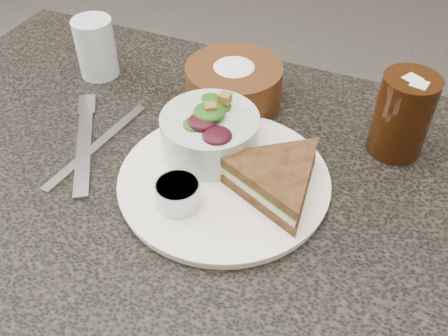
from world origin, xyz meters
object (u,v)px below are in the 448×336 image
at_px(bread_basket, 234,78).
at_px(dining_table, 189,317).
at_px(salad_bowl, 210,128).
at_px(water_glass, 96,48).
at_px(sandwich, 276,179).
at_px(cola_glass, 403,112).
at_px(dressing_ramekin, 178,194).
at_px(dinner_plate, 224,181).

bearing_deg(bread_basket, dining_table, -91.53).
height_order(salad_bowl, water_glass, water_glass).
bearing_deg(salad_bowl, sandwich, -20.74).
bearing_deg(cola_glass, dining_table, -146.06).
distance_m(salad_bowl, dressing_ramekin, 0.12).
height_order(dining_table, cola_glass, cola_glass).
bearing_deg(dressing_ramekin, salad_bowl, 93.15).
bearing_deg(bread_basket, dinner_plate, -71.49).
relative_size(dressing_ramekin, bread_basket, 0.37).
height_order(sandwich, bread_basket, bread_basket).
bearing_deg(dinner_plate, salad_bowl, 131.76).
bearing_deg(dining_table, dinner_plate, 11.71).
height_order(salad_bowl, dressing_ramekin, salad_bowl).
bearing_deg(sandwich, dinner_plate, -153.34).
bearing_deg(dinner_plate, bread_basket, 108.51).
relative_size(dining_table, water_glass, 9.82).
xyz_separation_m(salad_bowl, dressing_ramekin, (0.01, -0.11, -0.02)).
bearing_deg(salad_bowl, dinner_plate, -48.24).
xyz_separation_m(dining_table, bread_basket, (0.01, 0.20, 0.42)).
bearing_deg(dinner_plate, sandwich, 2.73).
height_order(dining_table, dressing_ramekin, dressing_ramekin).
xyz_separation_m(dining_table, water_glass, (-0.24, 0.18, 0.43)).
xyz_separation_m(sandwich, dressing_ramekin, (-0.11, -0.07, -0.01)).
bearing_deg(sandwich, dining_table, -148.92).
bearing_deg(dining_table, salad_bowl, 66.10).
relative_size(salad_bowl, cola_glass, 1.03).
bearing_deg(sandwich, cola_glass, 75.53).
distance_m(dining_table, water_glass, 0.52).
distance_m(dining_table, sandwich, 0.43).
xyz_separation_m(dining_table, dressing_ramekin, (0.03, -0.05, 0.40)).
xyz_separation_m(cola_glass, water_glass, (-0.51, 0.00, -0.02)).
bearing_deg(dining_table, cola_glass, 33.94).
height_order(salad_bowl, cola_glass, cola_glass).
bearing_deg(dinner_plate, water_glass, 151.40).
height_order(sandwich, cola_glass, cola_glass).
bearing_deg(salad_bowl, water_glass, 155.39).
distance_m(sandwich, bread_basket, 0.23).
relative_size(dinner_plate, cola_glass, 2.12).
relative_size(sandwich, cola_glass, 1.24).
height_order(dressing_ramekin, bread_basket, bread_basket).
bearing_deg(water_glass, salad_bowl, -24.61).
bearing_deg(dining_table, bread_basket, 88.47).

